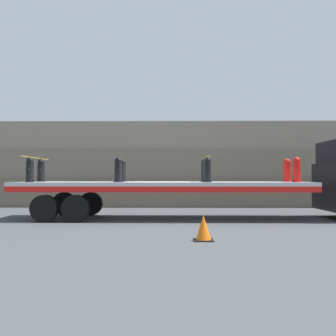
# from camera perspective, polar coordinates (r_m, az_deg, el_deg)

# --- Properties ---
(ground_plane) EXTENTS (120.00, 120.00, 0.00)m
(ground_plane) POSITION_cam_1_polar(r_m,az_deg,el_deg) (13.98, -0.76, -7.71)
(ground_plane) COLOR #3F4244
(rock_cliff) EXTENTS (60.00, 3.30, 4.43)m
(rock_cliff) POSITION_cam_1_polar(r_m,az_deg,el_deg) (20.50, -0.27, 0.49)
(rock_cliff) COLOR #665B4C
(rock_cliff) RESTS_ON ground_plane
(flatbed_trailer) EXTENTS (10.73, 2.66, 1.36)m
(flatbed_trailer) POSITION_cam_1_polar(r_m,az_deg,el_deg) (13.94, -3.66, -3.14)
(flatbed_trailer) COLOR #B2B2B7
(flatbed_trailer) RESTS_ON ground_plane
(fire_hydrant_black_near_0) EXTENTS (0.34, 0.51, 0.89)m
(fire_hydrant_black_near_0) POSITION_cam_1_polar(r_m,az_deg,el_deg) (14.28, -20.30, -0.29)
(fire_hydrant_black_near_0) COLOR black
(fire_hydrant_black_near_0) RESTS_ON flatbed_trailer
(fire_hydrant_black_far_0) EXTENTS (0.34, 0.51, 0.89)m
(fire_hydrant_black_far_0) POSITION_cam_1_polar(r_m,az_deg,el_deg) (15.34, -18.78, -0.37)
(fire_hydrant_black_far_0) COLOR black
(fire_hydrant_black_far_0) RESTS_ON flatbed_trailer
(fire_hydrant_black_near_1) EXTENTS (0.34, 0.51, 0.89)m
(fire_hydrant_black_near_1) POSITION_cam_1_polar(r_m,az_deg,el_deg) (13.47, -7.59, -0.30)
(fire_hydrant_black_near_1) COLOR black
(fire_hydrant_black_near_1) RESTS_ON flatbed_trailer
(fire_hydrant_black_far_1) EXTENTS (0.34, 0.51, 0.89)m
(fire_hydrant_black_far_1) POSITION_cam_1_polar(r_m,az_deg,el_deg) (14.59, -6.95, -0.38)
(fire_hydrant_black_far_1) COLOR black
(fire_hydrant_black_far_1) RESTS_ON flatbed_trailer
(fire_hydrant_black_near_2) EXTENTS (0.34, 0.51, 0.89)m
(fire_hydrant_black_near_2) POSITION_cam_1_polar(r_m,az_deg,el_deg) (13.38, 5.99, -0.30)
(fire_hydrant_black_near_2) COLOR black
(fire_hydrant_black_near_2) RESTS_ON flatbed_trailer
(fire_hydrant_black_far_2) EXTENTS (0.34, 0.51, 0.89)m
(fire_hydrant_black_far_2) POSITION_cam_1_polar(r_m,az_deg,el_deg) (14.51, 5.58, -0.38)
(fire_hydrant_black_far_2) COLOR black
(fire_hydrant_black_far_2) RESTS_ON flatbed_trailer
(fire_hydrant_red_near_3) EXTENTS (0.34, 0.51, 0.89)m
(fire_hydrant_red_near_3) POSITION_cam_1_polar(r_m,az_deg,el_deg) (14.03, 19.01, -0.28)
(fire_hydrant_red_near_3) COLOR red
(fire_hydrant_red_near_3) RESTS_ON flatbed_trailer
(fire_hydrant_red_far_3) EXTENTS (0.34, 0.51, 0.89)m
(fire_hydrant_red_far_3) POSITION_cam_1_polar(r_m,az_deg,el_deg) (15.11, 17.67, -0.36)
(fire_hydrant_red_far_3) COLOR red
(fire_hydrant_red_far_3) RESTS_ON flatbed_trailer
(cargo_strap_rear) EXTENTS (0.05, 2.76, 0.01)m
(cargo_strap_rear) POSITION_cam_1_polar(r_m,az_deg,el_deg) (14.83, -19.50, 1.46)
(cargo_strap_rear) COLOR yellow
(cargo_strap_rear) RESTS_ON fire_hydrant_black_near_0
(cargo_strap_middle) EXTENTS (0.05, 2.76, 0.01)m
(cargo_strap_middle) POSITION_cam_1_polar(r_m,az_deg,el_deg) (13.96, 5.77, 1.56)
(cargo_strap_middle) COLOR yellow
(cargo_strap_middle) RESTS_ON fire_hydrant_black_near_2
(traffic_cone) EXTENTS (0.48, 0.48, 0.62)m
(traffic_cone) POSITION_cam_1_polar(r_m,az_deg,el_deg) (9.23, 5.42, -9.10)
(traffic_cone) COLOR black
(traffic_cone) RESTS_ON ground_plane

